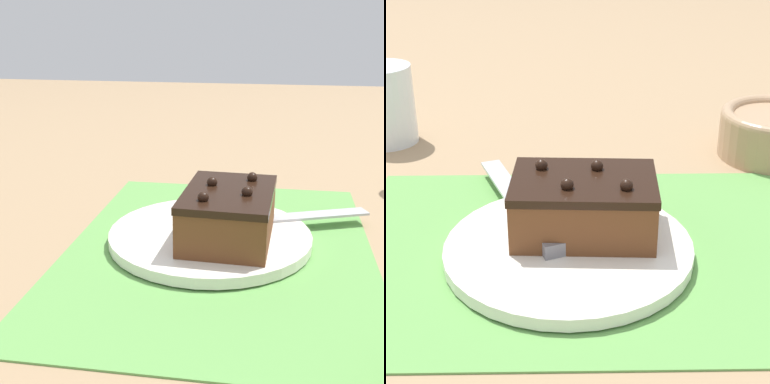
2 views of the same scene
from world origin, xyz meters
TOP-DOWN VIEW (x-y plane):
  - ground_plane at (0.00, 0.00)m, footprint 3.00×3.00m
  - placemat_woven at (0.00, 0.00)m, footprint 0.46×0.34m
  - cake_plate at (-0.01, -0.01)m, footprint 0.23×0.23m
  - chocolate_cake at (-0.00, 0.01)m, footprint 0.14×0.10m
  - serving_knife at (-0.05, 0.03)m, footprint 0.10×0.22m

SIDE VIEW (x-z plane):
  - ground_plane at x=0.00m, z-range 0.00..0.00m
  - placemat_woven at x=0.00m, z-range 0.00..0.00m
  - cake_plate at x=-0.01m, z-range 0.00..0.02m
  - serving_knife at x=-0.05m, z-range 0.01..0.03m
  - chocolate_cake at x=0.00m, z-range 0.01..0.08m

